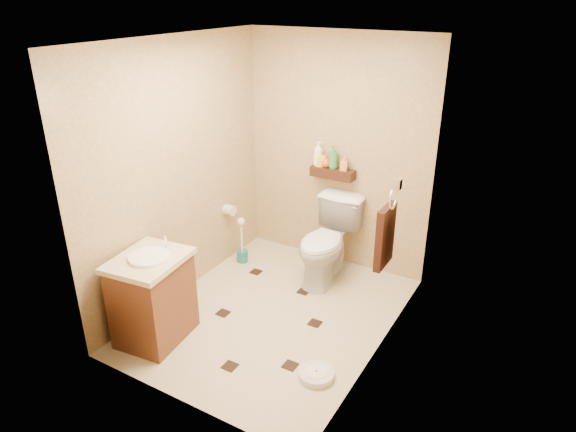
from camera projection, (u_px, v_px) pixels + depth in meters
The scene contains 19 objects.
ground at pixel (273, 314), 4.71m from camera, with size 2.50×2.50×0.00m, color beige.
wall_back at pixel (337, 154), 5.21m from camera, with size 2.00×0.04×2.40m, color tan.
wall_front at pixel (167, 256), 3.23m from camera, with size 2.00×0.04×2.40m, color tan.
wall_left at pixel (179, 173), 4.68m from camera, with size 0.04×2.50×2.40m, color tan.
wall_right at pixel (388, 218), 3.76m from camera, with size 0.04×2.50×2.40m, color tan.
ceiling at pixel (270, 40), 3.73m from camera, with size 2.00×2.50×0.02m, color silver.
wall_shelf at pixel (333, 173), 5.22m from camera, with size 0.46×0.14×0.10m, color #37190F.
floor_accents at pixel (270, 318), 4.65m from camera, with size 1.15×1.45×0.01m.
toilet at pixel (327, 242), 5.14m from camera, with size 0.46×0.81×0.83m, color white.
vanity at pixel (153, 297), 4.26m from camera, with size 0.58×0.68×0.88m.
bathroom_scale at pixel (316, 374), 3.94m from camera, with size 0.31×0.31×0.06m.
toilet_brush at pixel (242, 246), 5.55m from camera, with size 0.12×0.12×0.52m.
towel_ring at pixel (386, 234), 4.10m from camera, with size 0.12×0.30×0.76m.
toilet_paper at pixel (229, 210), 5.41m from camera, with size 0.12×0.11×0.12m.
bottle_a at pixel (318, 154), 5.22m from camera, with size 0.10×0.10×0.26m, color white.
bottle_b at pixel (321, 158), 5.22m from camera, with size 0.08×0.08×0.17m, color yellow.
bottle_c at pixel (326, 161), 5.21m from camera, with size 0.10×0.10×0.13m, color #DA4F19.
bottle_d at pixel (333, 157), 5.15m from camera, with size 0.09×0.09×0.24m, color #2E8B3F.
bottle_e at pixel (344, 163), 5.11m from camera, with size 0.07×0.07×0.15m, color #F87E52.
Camera 1 is at (2.09, -3.33, 2.75)m, focal length 32.00 mm.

